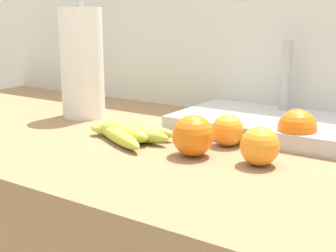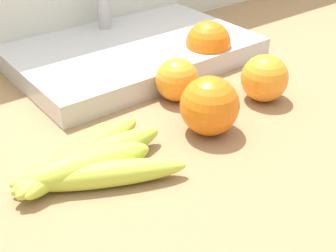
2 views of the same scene
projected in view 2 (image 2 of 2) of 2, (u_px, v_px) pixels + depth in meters
wall_back at (35, 163)px, 1.03m from camera, size 2.22×0.06×1.30m
banana_bunch at (87, 162)px, 0.56m from camera, size 0.21×0.17×0.04m
orange_right at (177, 80)px, 0.71m from camera, size 0.07×0.07×0.07m
orange_far_right at (210, 106)px, 0.63m from camera, size 0.08×0.08×0.08m
orange_front at (265, 78)px, 0.71m from camera, size 0.07×0.07×0.07m
orange_back_left at (208, 44)px, 0.82m from camera, size 0.08×0.08×0.08m
sink_basin at (133, 50)px, 0.85m from camera, size 0.43×0.28×0.21m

